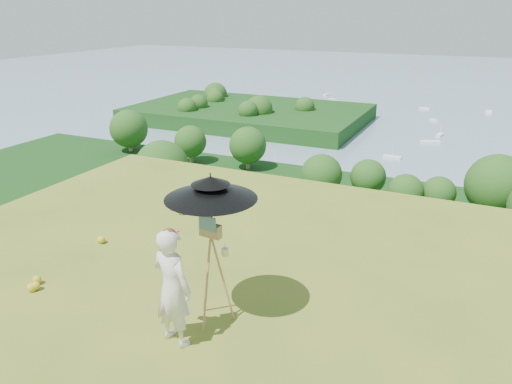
% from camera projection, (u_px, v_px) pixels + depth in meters
% --- Properties ---
extents(shoreline_tier, '(170.00, 28.00, 8.00)m').
position_uv_depth(shoreline_tier, '(449.00, 268.00, 81.41)').
color(shoreline_tier, gray).
rests_on(shoreline_tier, bay_water).
extents(bay_water, '(700.00, 700.00, 0.00)m').
position_uv_depth(bay_water, '(484.00, 99.00, 220.98)').
color(bay_water, gray).
rests_on(bay_water, ground).
extents(peninsula, '(90.00, 60.00, 12.00)m').
position_uv_depth(peninsula, '(249.00, 107.00, 176.74)').
color(peninsula, '#0E340F').
rests_on(peninsula, bay_water).
extents(slope_trees, '(110.00, 50.00, 6.00)m').
position_uv_depth(slope_trees, '(438.00, 257.00, 40.13)').
color(slope_trees, '#264D17').
rests_on(slope_trees, forest_slope).
extents(harbor_town, '(110.00, 22.00, 5.00)m').
position_uv_depth(harbor_town, '(455.00, 232.00, 79.16)').
color(harbor_town, silver).
rests_on(harbor_town, shoreline_tier).
extents(moored_boats, '(140.00, 140.00, 0.70)m').
position_uv_depth(moored_boats, '(434.00, 134.00, 158.66)').
color(moored_boats, white).
rests_on(moored_boats, bay_water).
extents(wildflowers, '(10.00, 10.50, 0.12)m').
position_uv_depth(wildflowers, '(256.00, 381.00, 5.37)').
color(wildflowers, gold).
rests_on(wildflowers, ground).
extents(painter, '(0.61, 0.47, 1.51)m').
position_uv_depth(painter, '(172.00, 287.00, 5.85)').
color(painter, silver).
rests_on(painter, ground).
extents(field_easel, '(0.62, 0.62, 1.50)m').
position_uv_depth(field_easel, '(212.00, 269.00, 6.26)').
color(field_easel, '#9A6440').
rests_on(field_easel, ground).
extents(sun_umbrella, '(1.34, 1.34, 0.78)m').
position_uv_depth(sun_umbrella, '(211.00, 204.00, 5.98)').
color(sun_umbrella, black).
rests_on(sun_umbrella, field_easel).
extents(painter_cap, '(0.21, 0.24, 0.10)m').
position_uv_depth(painter_cap, '(169.00, 232.00, 5.60)').
color(painter_cap, '#BD6768').
rests_on(painter_cap, painter).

